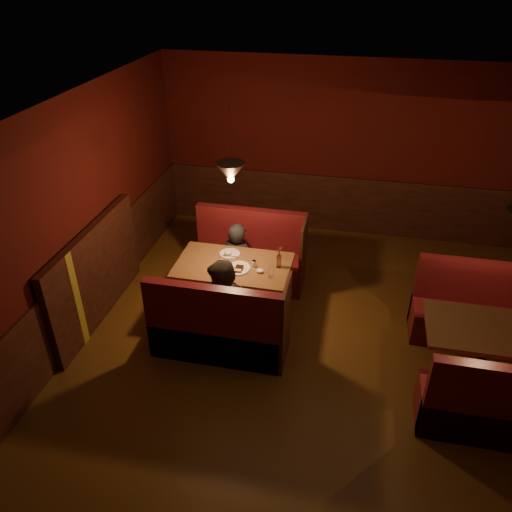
% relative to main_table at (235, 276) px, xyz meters
% --- Properties ---
extents(room, '(6.02, 7.02, 2.92)m').
position_rel_main_table_xyz_m(room, '(0.89, -0.76, 0.44)').
color(room, brown).
rests_on(room, ground).
extents(main_table, '(1.47, 0.89, 1.03)m').
position_rel_main_table_xyz_m(main_table, '(0.00, 0.00, 0.00)').
color(main_table, '#583219').
rests_on(main_table, ground).
extents(main_bench_far, '(1.62, 0.58, 1.10)m').
position_rel_main_table_xyz_m(main_bench_far, '(0.02, 0.83, -0.26)').
color(main_bench_far, '#510C17').
rests_on(main_bench_far, ground).
extents(main_bench_near, '(1.62, 0.58, 1.10)m').
position_rel_main_table_xyz_m(main_bench_near, '(0.02, -0.84, -0.26)').
color(main_bench_near, '#510C17').
rests_on(main_bench_near, ground).
extents(second_table, '(1.31, 0.84, 0.74)m').
position_rel_main_table_xyz_m(second_table, '(2.99, -0.61, -0.06)').
color(second_table, '#583219').
rests_on(second_table, ground).
extents(second_bench_far, '(1.45, 0.54, 1.04)m').
position_rel_main_table_xyz_m(second_bench_far, '(3.02, 0.17, -0.28)').
color(second_bench_far, '#510C17').
rests_on(second_bench_far, ground).
extents(second_bench_near, '(1.45, 0.54, 1.04)m').
position_rel_main_table_xyz_m(second_bench_near, '(3.02, -1.40, -0.28)').
color(second_bench_near, '#510C17').
rests_on(second_bench_near, ground).
extents(diner_a, '(0.59, 0.46, 1.41)m').
position_rel_main_table_xyz_m(diner_a, '(-0.11, 0.58, 0.10)').
color(diner_a, black).
rests_on(diner_a, ground).
extents(diner_b, '(0.88, 0.77, 1.53)m').
position_rel_main_table_xyz_m(diner_b, '(0.04, -0.63, 0.16)').
color(diner_b, black).
rests_on(diner_b, ground).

